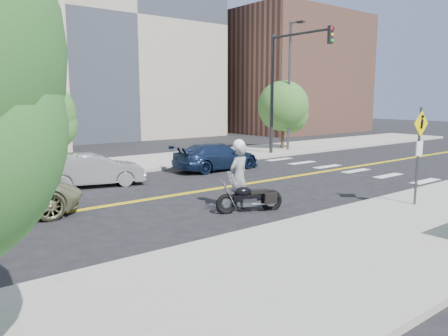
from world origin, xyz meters
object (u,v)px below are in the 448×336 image
(parked_car_silver, at_px, (94,170))
(motorcycle, at_px, (250,191))
(motorcyclist, at_px, (239,175))
(pedestrian_sign, at_px, (419,146))
(parked_car_blue, at_px, (216,156))

(parked_car_silver, bearing_deg, motorcycle, -146.84)
(motorcyclist, bearing_deg, motorcycle, 91.96)
(pedestrian_sign, height_order, motorcyclist, pedestrian_sign)
(pedestrian_sign, distance_m, motorcyclist, 5.56)
(motorcycle, bearing_deg, pedestrian_sign, -14.29)
(motorcyclist, bearing_deg, pedestrian_sign, 131.00)
(motorcyclist, bearing_deg, parked_car_silver, -83.00)
(motorcyclist, bearing_deg, parked_car_blue, -133.51)
(motorcyclist, xyz_separation_m, motorcycle, (0.10, -0.41, -0.47))
(pedestrian_sign, bearing_deg, parked_car_blue, 91.27)
(motorcycle, height_order, parked_car_blue, parked_car_blue)
(parked_car_silver, distance_m, parked_car_blue, 6.22)
(pedestrian_sign, relative_size, motorcycle, 1.46)
(motorcyclist, height_order, parked_car_silver, motorcyclist)
(parked_car_silver, relative_size, parked_car_blue, 0.87)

